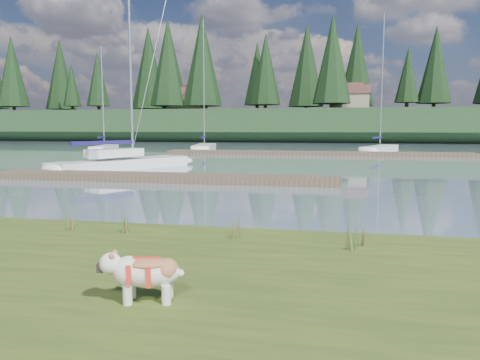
# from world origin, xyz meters

# --- Properties ---
(ground) EXTENTS (200.00, 200.00, 0.00)m
(ground) POSITION_xyz_m (0.00, 30.00, 0.00)
(ground) COLOR gray
(ground) RESTS_ON ground
(bank) EXTENTS (60.00, 9.00, 0.35)m
(bank) POSITION_xyz_m (0.00, -6.00, 0.17)
(bank) COLOR #3B4D19
(bank) RESTS_ON ground
(ridge) EXTENTS (200.00, 20.00, 5.00)m
(ridge) POSITION_xyz_m (0.00, 73.00, 2.50)
(ridge) COLOR black
(ridge) RESTS_ON ground
(bulldog) EXTENTS (1.01, 0.53, 0.59)m
(bulldog) POSITION_xyz_m (1.55, -5.71, 0.72)
(bulldog) COLOR silver
(bulldog) RESTS_ON bank
(sailboat_main) EXTENTS (6.12, 9.56, 13.93)m
(sailboat_main) POSITION_xyz_m (-7.93, 14.75, 0.42)
(sailboat_main) COLOR white
(sailboat_main) RESTS_ON ground
(dock_near) EXTENTS (16.00, 2.00, 0.30)m
(dock_near) POSITION_xyz_m (-4.00, 9.00, 0.15)
(dock_near) COLOR #4C3D2C
(dock_near) RESTS_ON ground
(dock_far) EXTENTS (26.00, 2.20, 0.30)m
(dock_far) POSITION_xyz_m (2.00, 30.00, 0.15)
(dock_far) COLOR #4C3D2C
(dock_far) RESTS_ON ground
(sailboat_bg_0) EXTENTS (2.93, 7.16, 10.30)m
(sailboat_bg_0) POSITION_xyz_m (-18.79, 32.49, 0.32)
(sailboat_bg_0) COLOR white
(sailboat_bg_0) RESTS_ON ground
(sailboat_bg_1) EXTENTS (3.27, 9.20, 13.35)m
(sailboat_bg_1) POSITION_xyz_m (-9.86, 37.40, 0.32)
(sailboat_bg_1) COLOR white
(sailboat_bg_1) RESTS_ON ground
(sailboat_bg_3) EXTENTS (4.68, 9.18, 13.24)m
(sailboat_bg_3) POSITION_xyz_m (8.29, 37.63, 0.32)
(sailboat_bg_3) COLOR white
(sailboat_bg_3) RESTS_ON ground
(weed_0) EXTENTS (0.17, 0.14, 0.62)m
(weed_0) POSITION_xyz_m (-0.27, -2.41, 0.61)
(weed_0) COLOR #475B23
(weed_0) RESTS_ON bank
(weed_1) EXTENTS (0.17, 0.14, 0.46)m
(weed_1) POSITION_xyz_m (1.93, -2.17, 0.54)
(weed_1) COLOR #475B23
(weed_1) RESTS_ON bank
(weed_2) EXTENTS (0.17, 0.14, 0.54)m
(weed_2) POSITION_xyz_m (4.00, -2.81, 0.58)
(weed_2) COLOR #475B23
(weed_2) RESTS_ON bank
(weed_3) EXTENTS (0.17, 0.14, 0.55)m
(weed_3) POSITION_xyz_m (-1.49, -2.43, 0.58)
(weed_3) COLOR #475B23
(weed_3) RESTS_ON bank
(weed_4) EXTENTS (0.17, 0.14, 0.40)m
(weed_4) POSITION_xyz_m (1.99, -2.48, 0.52)
(weed_4) COLOR #475B23
(weed_4) RESTS_ON bank
(weed_5) EXTENTS (0.17, 0.14, 0.64)m
(weed_5) POSITION_xyz_m (4.23, -2.53, 0.62)
(weed_5) COLOR #475B23
(weed_5) RESTS_ON bank
(mud_lip) EXTENTS (60.00, 0.50, 0.14)m
(mud_lip) POSITION_xyz_m (0.00, -1.60, 0.07)
(mud_lip) COLOR #33281C
(mud_lip) RESTS_ON ground
(conifer_0) EXTENTS (5.72, 5.72, 14.15)m
(conifer_0) POSITION_xyz_m (-55.00, 67.00, 12.64)
(conifer_0) COLOR #382619
(conifer_0) RESTS_ON ridge
(conifer_1) EXTENTS (4.40, 4.40, 11.30)m
(conifer_1) POSITION_xyz_m (-40.00, 71.00, 11.28)
(conifer_1) COLOR #382619
(conifer_1) RESTS_ON ridge
(conifer_2) EXTENTS (6.60, 6.60, 16.05)m
(conifer_2) POSITION_xyz_m (-25.00, 68.00, 13.54)
(conifer_2) COLOR #382619
(conifer_2) RESTS_ON ridge
(conifer_3) EXTENTS (4.84, 4.84, 12.25)m
(conifer_3) POSITION_xyz_m (-10.00, 72.00, 11.74)
(conifer_3) COLOR #382619
(conifer_3) RESTS_ON ridge
(conifer_4) EXTENTS (6.16, 6.16, 15.10)m
(conifer_4) POSITION_xyz_m (3.00, 66.00, 13.09)
(conifer_4) COLOR #382619
(conifer_4) RESTS_ON ridge
(conifer_5) EXTENTS (3.96, 3.96, 10.35)m
(conifer_5) POSITION_xyz_m (15.00, 70.00, 10.83)
(conifer_5) COLOR #382619
(conifer_5) RESTS_ON ridge
(house_0) EXTENTS (6.30, 5.30, 4.65)m
(house_0) POSITION_xyz_m (-22.00, 70.00, 7.31)
(house_0) COLOR gray
(house_0) RESTS_ON ridge
(house_1) EXTENTS (6.30, 5.30, 4.65)m
(house_1) POSITION_xyz_m (6.00, 71.00, 7.31)
(house_1) COLOR gray
(house_1) RESTS_ON ridge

